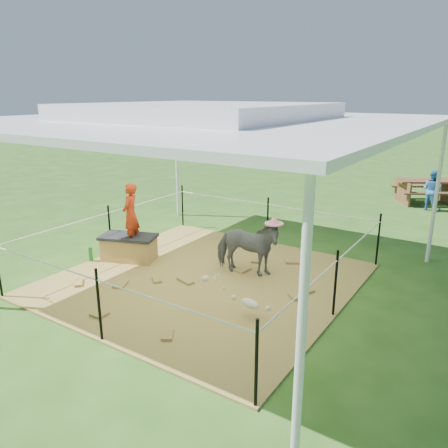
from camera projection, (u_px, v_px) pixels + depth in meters
The scene contains 13 objects.
ground at pixel (205, 280), 7.40m from camera, with size 90.00×90.00×0.00m, color #2D5919.
hay_patch at pixel (205, 280), 7.39m from camera, with size 4.60×4.60×0.03m, color brown.
canopy_tent at pixel (202, 117), 6.62m from camera, with size 6.30×6.30×2.90m.
rope_fence at pixel (204, 245), 7.21m from camera, with size 4.54×4.54×1.00m.
straw_bale at pixel (129, 249), 8.19m from camera, with size 0.96×0.48×0.43m, color #A37B3B.
dark_cloth at pixel (128, 237), 8.12m from camera, with size 1.02×0.53×0.05m, color black.
woman at pixel (130, 209), 7.91m from camera, with size 0.42×0.27×1.15m, color red.
green_bottle at pixel (91, 254), 8.14m from camera, with size 0.07×0.07×0.27m, color #197424.
pony at pixel (247, 247), 7.43m from camera, with size 0.53×1.17×0.99m, color #4F4F54.
pink_hat at pixel (247, 216), 7.27m from camera, with size 0.31×0.31×0.14m, color pink.
foal at pixel (250, 302), 6.06m from camera, with size 0.86×0.48×0.48m, color beige, non-canonical shape.
picnic_table_near at pixel (425, 191), 12.54m from camera, with size 1.61×1.16×0.67m, color #55341D.
distant_person at pixel (432, 190), 11.69m from camera, with size 0.53×0.42×1.10m, color #3676CB.
Camera 1 is at (4.01, -5.51, 3.05)m, focal length 35.00 mm.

